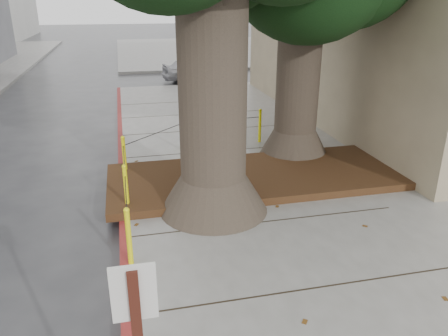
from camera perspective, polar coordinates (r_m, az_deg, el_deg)
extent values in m
plane|color=#28282B|center=(6.33, 6.70, -17.10)|extent=(140.00, 140.00, 0.00)
cube|color=slate|center=(35.71, -0.37, 15.20)|extent=(16.00, 20.00, 0.15)
cube|color=maroon|center=(8.11, -12.99, -7.57)|extent=(0.14, 26.00, 0.16)
cube|color=black|center=(9.68, 4.16, -1.11)|extent=(6.40, 2.60, 0.16)
cone|color=#4C3F33|center=(8.23, -1.37, -3.22)|extent=(2.04, 2.04, 0.70)
cylinder|color=#4C3F33|center=(7.61, -1.50, 10.81)|extent=(1.20, 1.20, 4.22)
cone|color=#4C3F33|center=(11.19, 9.13, 3.28)|extent=(1.77, 1.77, 0.70)
cylinder|color=#4C3F33|center=(10.77, 9.70, 12.52)|extent=(1.04, 1.04, 3.84)
cylinder|color=#F5ED0D|center=(6.72, -12.32, -8.85)|extent=(0.08, 0.08, 0.90)
sphere|color=#F5ED0D|center=(6.51, -12.63, -5.42)|extent=(0.09, 0.09, 0.09)
cylinder|color=#F5ED0D|center=(8.33, -12.65, -2.71)|extent=(0.08, 0.08, 0.90)
sphere|color=#F5ED0D|center=(8.16, -12.91, 0.18)|extent=(0.09, 0.09, 0.09)
cylinder|color=#F5ED0D|center=(10.00, -12.88, 1.41)|extent=(0.08, 0.08, 0.90)
sphere|color=#F5ED0D|center=(9.86, -13.09, 3.86)|extent=(0.09, 0.09, 0.09)
cylinder|color=#F5ED0D|center=(11.51, -5.53, 4.49)|extent=(0.08, 0.08, 0.90)
sphere|color=#F5ED0D|center=(11.39, -5.61, 6.66)|extent=(0.09, 0.09, 0.09)
cylinder|color=#F5ED0D|center=(12.16, 4.70, 5.45)|extent=(0.08, 0.08, 0.90)
sphere|color=#F5ED0D|center=(12.05, 4.76, 7.50)|extent=(0.09, 0.09, 0.09)
cylinder|color=black|center=(7.40, -12.67, -3.59)|extent=(0.02, 1.80, 0.02)
cylinder|color=black|center=(9.06, -12.91, 1.12)|extent=(0.02, 1.80, 0.02)
cylinder|color=black|center=(10.65, -9.03, 4.44)|extent=(1.51, 1.51, 0.02)
cylinder|color=black|center=(11.72, -0.28, 6.27)|extent=(2.20, 0.22, 0.02)
cube|color=silver|center=(2.46, -11.70, -15.70)|extent=(0.25, 0.02, 0.34)
imported|color=#B0AFB5|center=(22.36, -3.28, 12.86)|extent=(3.81, 1.91, 1.24)
imported|color=maroon|center=(27.96, 17.80, 13.62)|extent=(3.78, 1.32, 1.25)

